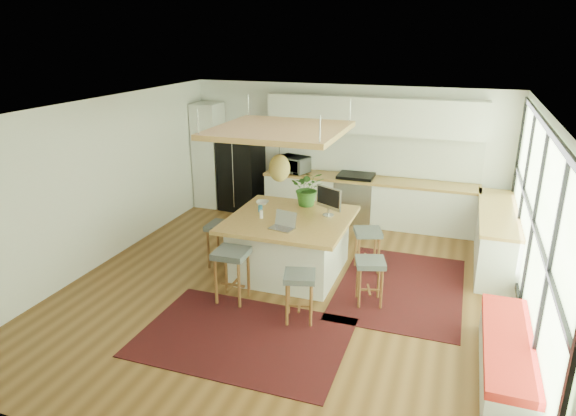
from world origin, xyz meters
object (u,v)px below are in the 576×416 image
at_px(stool_near_left, 232,278).
at_px(stool_near_right, 299,296).
at_px(island, 290,245).
at_px(island_plant, 308,192).
at_px(stool_right_back, 367,250).
at_px(monitor, 329,200).
at_px(stool_right_front, 369,281).
at_px(microwave, 294,162).
at_px(laptop, 282,221).
at_px(fridge, 241,168).
at_px(stool_left_side, 222,246).

bearing_deg(stool_near_left, stool_near_right, -10.68).
distance_m(island, island_plant, 0.97).
distance_m(stool_right_back, island_plant, 1.35).
xyz_separation_m(stool_near_right, monitor, (-0.06, 1.63, 0.83)).
distance_m(stool_near_right, stool_right_front, 1.09).
relative_size(island, microwave, 3.07).
relative_size(microwave, island_plant, 1.00).
bearing_deg(microwave, island_plant, -47.40).
distance_m(stool_near_right, laptop, 1.23).
distance_m(stool_near_left, monitor, 1.94).
bearing_deg(stool_near_left, microwave, 95.25).
distance_m(fridge, island_plant, 2.87).
distance_m(island, stool_near_right, 1.47).
relative_size(island, stool_left_side, 2.50).
bearing_deg(stool_left_side, island, 7.52).
distance_m(island, laptop, 0.77).
bearing_deg(stool_right_back, stool_right_front, -77.37).
bearing_deg(monitor, island, -122.61).
bearing_deg(laptop, stool_right_back, 52.69).
xyz_separation_m(fridge, island_plant, (2.09, -1.95, 0.24)).
bearing_deg(stool_right_back, monitor, -164.25).
bearing_deg(fridge, island, -47.65).
bearing_deg(stool_right_front, monitor, 134.05).
distance_m(fridge, monitor, 3.45).
height_order(fridge, stool_near_left, fridge).
bearing_deg(laptop, stool_near_left, -117.07).
bearing_deg(fridge, laptop, -51.77).
relative_size(island, stool_near_left, 2.37).
distance_m(stool_right_front, island_plant, 1.98).
distance_m(stool_near_left, microwave, 3.87).
distance_m(island, monitor, 0.95).
height_order(fridge, microwave, fridge).
distance_m(fridge, stool_right_front, 4.70).
height_order(laptop, island_plant, island_plant).
bearing_deg(stool_near_right, stool_near_left, 169.32).
bearing_deg(stool_left_side, monitor, 14.85).
height_order(stool_left_side, island_plant, island_plant).
relative_size(stool_right_back, island_plant, 1.17).
xyz_separation_m(stool_left_side, laptop, (1.16, -0.35, 0.70)).
xyz_separation_m(stool_right_back, stool_left_side, (-2.27, -0.61, 0.00)).
height_order(stool_near_right, laptop, laptop).
relative_size(island, stool_near_right, 2.69).
xyz_separation_m(stool_near_left, island_plant, (0.56, 1.81, 0.81)).
relative_size(stool_near_right, stool_right_back, 0.98).
relative_size(stool_near_right, microwave, 1.14).
distance_m(stool_near_right, stool_left_side, 2.09).
height_order(stool_near_left, stool_near_right, stool_near_left).
bearing_deg(stool_right_front, island, 157.10).
bearing_deg(island, stool_left_side, -172.48).
height_order(laptop, microwave, microwave).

